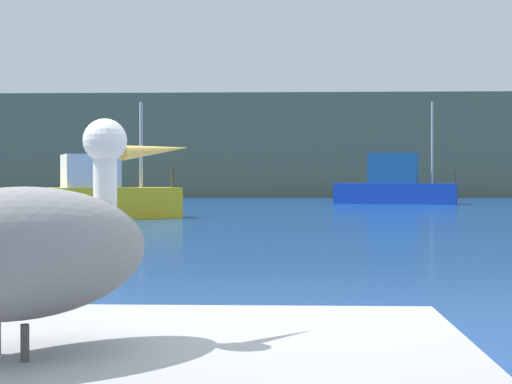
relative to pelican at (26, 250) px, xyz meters
The scene contains 4 objects.
hillside_backdrop 64.92m from the pelican, 89.23° to the left, with size 140.00×14.14×7.68m, color #5B664C.
pelican is the anchor object (origin of this frame).
fishing_boat_blue 43.25m from the pelican, 81.01° to the left, with size 6.83×3.62×5.51m.
fishing_boat_yellow 25.68m from the pelican, 103.15° to the left, with size 6.39×4.08×4.01m.
Camera 1 is at (0.04, -3.87, 1.34)m, focal length 58.37 mm.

